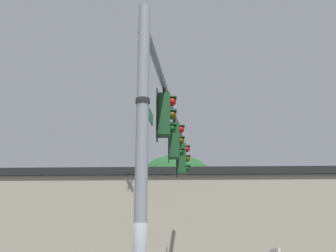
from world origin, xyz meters
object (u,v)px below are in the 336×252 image
object	(u,v)px
traffic_light_mid_outer	(182,159)
street_name_sign	(146,108)
traffic_light_nearest_pole	(165,115)
bird_flying	(142,30)
traffic_light_mid_inner	(175,141)

from	to	relation	value
traffic_light_mid_outer	street_name_sign	distance (m)	7.15
traffic_light_nearest_pole	bird_flying	world-z (taller)	bird_flying
traffic_light_mid_outer	traffic_light_nearest_pole	bearing A→B (deg)	-6.92
traffic_light_nearest_pole	bird_flying	bearing A→B (deg)	-167.37
traffic_light_mid_outer	bird_flying	xyz separation A→B (m)	(0.60, -1.45, 4.69)
traffic_light_mid_inner	street_name_sign	world-z (taller)	traffic_light_mid_inner
traffic_light_mid_inner	bird_flying	world-z (taller)	bird_flying
traffic_light_mid_inner	traffic_light_nearest_pole	bearing A→B (deg)	-6.92
traffic_light_nearest_pole	street_name_sign	bearing A→B (deg)	-7.41
bird_flying	traffic_light_mid_outer	bearing A→B (deg)	112.37
traffic_light_mid_inner	traffic_light_mid_outer	distance (m)	2.31
street_name_sign	traffic_light_mid_inner	bearing A→B (deg)	172.82
traffic_light_nearest_pole	traffic_light_mid_outer	size ratio (longest dim) A/B	1.00
traffic_light_mid_outer	bird_flying	size ratio (longest dim) A/B	3.78
traffic_light_mid_outer	bird_flying	world-z (taller)	bird_flying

